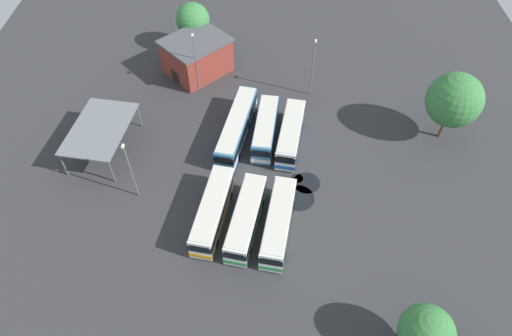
% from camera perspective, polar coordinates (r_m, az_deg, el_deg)
% --- Properties ---
extents(ground_plane, '(92.20, 92.20, 0.00)m').
position_cam_1_polar(ground_plane, '(56.95, -0.08, -1.41)').
color(ground_plane, '#333335').
extents(bus_row0_slot0, '(13.97, 5.35, 3.52)m').
position_cam_1_polar(bus_row0_slot0, '(60.84, -2.44, 5.31)').
color(bus_row0_slot0, teal).
rests_on(bus_row0_slot0, ground_plane).
extents(bus_row0_slot1, '(10.68, 3.83, 3.52)m').
position_cam_1_polar(bus_row0_slot1, '(60.51, 1.23, 5.05)').
color(bus_row0_slot1, teal).
rests_on(bus_row0_slot1, ground_plane).
extents(bus_row0_slot2, '(11.02, 4.43, 3.52)m').
position_cam_1_polar(bus_row0_slot2, '(59.98, 4.45, 4.38)').
color(bus_row0_slot2, silver).
rests_on(bus_row0_slot2, ground_plane).
extents(bus_row1_slot0, '(11.48, 4.56, 3.52)m').
position_cam_1_polar(bus_row1_slot0, '(51.91, -5.55, -5.45)').
color(bus_row1_slot0, silver).
rests_on(bus_row1_slot0, ground_plane).
extents(bus_row1_slot1, '(11.08, 4.72, 3.52)m').
position_cam_1_polar(bus_row1_slot1, '(51.07, -1.29, -6.46)').
color(bus_row1_slot1, silver).
rests_on(bus_row1_slot1, ground_plane).
extents(bus_row1_slot2, '(11.22, 4.47, 3.52)m').
position_cam_1_polar(bus_row1_slot2, '(50.80, 2.90, -6.98)').
color(bus_row1_slot2, silver).
rests_on(bus_row1_slot2, ground_plane).
extents(depot_building, '(12.08, 12.12, 5.75)m').
position_cam_1_polar(depot_building, '(72.18, -7.60, 14.04)').
color(depot_building, maroon).
rests_on(depot_building, ground_plane).
extents(maintenance_shelter, '(11.73, 8.52, 4.06)m').
position_cam_1_polar(maintenance_shelter, '(61.05, -19.42, 4.76)').
color(maintenance_shelter, slate).
rests_on(maintenance_shelter, ground_plane).
extents(lamp_post_by_building, '(0.56, 0.28, 8.95)m').
position_cam_1_polar(lamp_post_by_building, '(53.53, -15.77, -0.21)').
color(lamp_post_by_building, slate).
rests_on(lamp_post_by_building, ground_plane).
extents(lamp_post_near_entrance, '(0.56, 0.28, 9.64)m').
position_cam_1_polar(lamp_post_near_entrance, '(67.02, -7.75, 13.40)').
color(lamp_post_near_entrance, slate).
rests_on(lamp_post_near_entrance, ground_plane).
extents(lamp_post_mid_lot, '(0.56, 0.28, 9.41)m').
position_cam_1_polar(lamp_post_mid_lot, '(66.17, 7.31, 12.80)').
color(lamp_post_mid_lot, slate).
rests_on(lamp_post_mid_lot, ground_plane).
extents(tree_west_edge, '(5.05, 5.05, 6.95)m').
position_cam_1_polar(tree_west_edge, '(44.96, 20.98, -19.03)').
color(tree_west_edge, brown).
rests_on(tree_west_edge, ground_plane).
extents(tree_north_edge, '(7.20, 7.20, 10.14)m').
position_cam_1_polar(tree_north_edge, '(63.06, 24.05, 7.95)').
color(tree_north_edge, brown).
rests_on(tree_north_edge, ground_plane).
extents(tree_northwest, '(5.42, 5.42, 8.31)m').
position_cam_1_polar(tree_northwest, '(75.78, -8.11, 18.28)').
color(tree_northwest, brown).
rests_on(tree_northwest, ground_plane).
extents(puddle_near_shelter, '(1.68, 1.68, 0.01)m').
position_cam_1_polar(puddle_near_shelter, '(56.42, 4.01, -2.24)').
color(puddle_near_shelter, black).
rests_on(puddle_near_shelter, ground_plane).
extents(puddle_centre_drain, '(3.48, 3.48, 0.01)m').
position_cam_1_polar(puddle_centre_drain, '(56.90, 6.48, -1.90)').
color(puddle_centre_drain, black).
rests_on(puddle_centre_drain, ground_plane).
extents(puddle_front_lane, '(4.04, 4.04, 0.01)m').
position_cam_1_polar(puddle_front_lane, '(55.33, 5.42, -3.81)').
color(puddle_front_lane, black).
rests_on(puddle_front_lane, ground_plane).
extents(puddle_between_rows, '(1.55, 1.55, 0.01)m').
position_cam_1_polar(puddle_between_rows, '(57.26, 5.30, -1.31)').
color(puddle_between_rows, black).
rests_on(puddle_between_rows, ground_plane).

